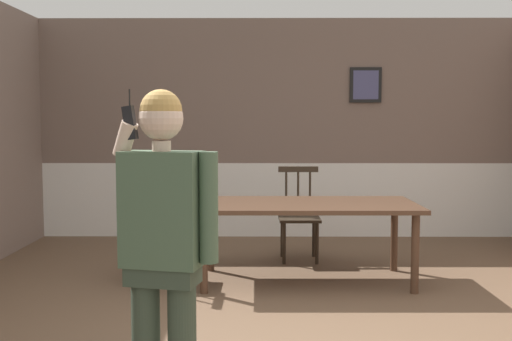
# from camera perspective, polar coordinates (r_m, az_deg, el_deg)

# --- Properties ---
(ground_plane) EXTENTS (8.33, 8.33, 0.00)m
(ground_plane) POSITION_cam_1_polar(r_m,az_deg,el_deg) (4.31, 3.81, -15.49)
(ground_plane) COLOR brown
(room_back_partition) EXTENTS (6.16, 0.17, 2.75)m
(room_back_partition) POSITION_cam_1_polar(r_m,az_deg,el_deg) (7.83, 2.23, 3.52)
(room_back_partition) COLOR #756056
(room_back_partition) RESTS_ON ground_plane
(dining_table) EXTENTS (2.02, 1.01, 0.73)m
(dining_table) POSITION_cam_1_polar(r_m,az_deg,el_deg) (5.66, 4.64, -3.73)
(dining_table) COLOR #4C3323
(dining_table) RESTS_ON ground_plane
(chair_near_window) EXTENTS (0.44, 0.44, 0.99)m
(chair_near_window) POSITION_cam_1_polar(r_m,az_deg,el_deg) (6.56, 4.01, -4.19)
(chair_near_window) COLOR #2D2319
(chair_near_window) RESTS_ON ground_plane
(chair_by_doorway) EXTENTS (0.46, 0.46, 1.07)m
(chair_by_doorway) POSITION_cam_1_polar(r_m,az_deg,el_deg) (5.75, -9.45, -5.25)
(chair_by_doorway) COLOR black
(chair_by_doorway) RESTS_ON ground_plane
(person_figure) EXTENTS (0.53, 0.28, 1.63)m
(person_figure) POSITION_cam_1_polar(r_m,az_deg,el_deg) (3.01, -8.53, -6.09)
(person_figure) COLOR #3A493A
(person_figure) RESTS_ON ground_plane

